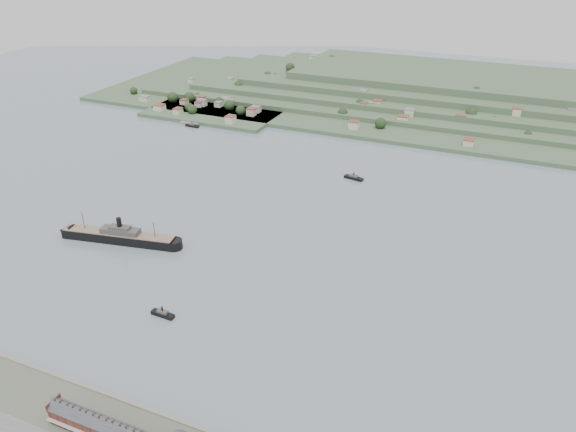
% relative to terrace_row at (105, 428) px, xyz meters
% --- Properties ---
extents(ground, '(1400.00, 1400.00, 0.00)m').
position_rel_terrace_row_xyz_m(ground, '(10.00, 168.02, -6.84)').
color(ground, slate).
rests_on(ground, ground).
extents(terrace_row, '(55.60, 9.80, 11.07)m').
position_rel_terrace_row_xyz_m(terrace_row, '(0.00, 0.00, 0.00)').
color(terrace_row, '#4B231A').
rests_on(terrace_row, ground).
extents(far_peninsula, '(760.00, 309.00, 30.00)m').
position_rel_terrace_row_xyz_m(far_peninsula, '(37.91, 561.12, 5.04)').
color(far_peninsula, '#3B5337').
rests_on(far_peninsula, ground).
extents(steamship, '(91.46, 26.45, 22.08)m').
position_rel_terrace_row_xyz_m(steamship, '(-104.67, 136.67, -2.76)').
color(steamship, black).
rests_on(steamship, ground).
extents(tugboat, '(14.13, 4.30, 6.30)m').
position_rel_terrace_row_xyz_m(tugboat, '(-27.47, 79.84, -5.31)').
color(tugboat, black).
rests_on(tugboat, ground).
extents(ferry_west, '(16.07, 5.48, 5.92)m').
position_rel_terrace_row_xyz_m(ferry_west, '(-188.48, 366.92, -5.41)').
color(ferry_west, black).
rests_on(ferry_west, ground).
extents(ferry_east, '(17.39, 7.81, 6.30)m').
position_rel_terrace_row_xyz_m(ferry_east, '(12.68, 302.54, -5.32)').
color(ferry_east, black).
rests_on(ferry_east, ground).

